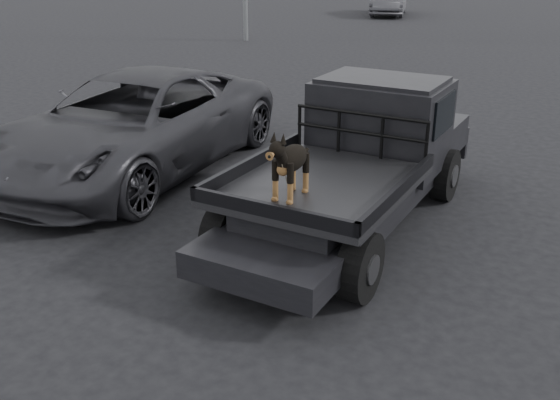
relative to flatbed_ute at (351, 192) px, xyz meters
The scene contains 6 objects.
ground 1.71m from the flatbed_ute, 77.62° to the right, with size 120.00×120.00×0.00m, color black.
flatbed_ute is the anchor object (origin of this frame).
ute_cab 1.31m from the flatbed_ute, 90.00° to the left, with size 1.72×1.30×0.88m, color black, non-canonical shape.
headache_rack 0.76m from the flatbed_ute, 90.00° to the left, with size 1.80×0.08×0.55m, color black, non-canonical shape.
dog 1.73m from the flatbed_ute, 93.53° to the right, with size 0.32×0.60×0.74m, color black, non-canonical shape.
parked_suv 3.93m from the flatbed_ute, behind, with size 2.62×5.68×1.58m, color #313136.
Camera 1 is at (2.53, -5.48, 3.46)m, focal length 40.00 mm.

